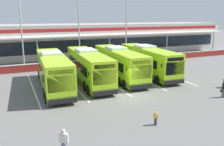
# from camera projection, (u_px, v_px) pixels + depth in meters

# --- Properties ---
(ground_plane) EXTENTS (200.00, 200.00, 0.00)m
(ground_plane) POSITION_uv_depth(u_px,v_px,m) (129.00, 95.00, 23.26)
(ground_plane) COLOR #605E5B
(terminal_building) EXTENTS (70.00, 13.00, 6.00)m
(terminal_building) POSITION_uv_depth(u_px,v_px,m) (65.00, 40.00, 46.51)
(terminal_building) COLOR beige
(terminal_building) RESTS_ON ground
(red_barrier_wall) EXTENTS (60.00, 0.40, 1.10)m
(red_barrier_wall) POSITION_uv_depth(u_px,v_px,m) (85.00, 63.00, 36.04)
(red_barrier_wall) COLOR maroon
(red_barrier_wall) RESTS_ON ground
(coach_bus_leftmost) EXTENTS (3.50, 12.28, 3.78)m
(coach_bus_leftmost) POSITION_uv_depth(u_px,v_px,m) (53.00, 71.00, 25.23)
(coach_bus_leftmost) COLOR #9ED11E
(coach_bus_leftmost) RESTS_ON ground
(coach_bus_left_centre) EXTENTS (3.50, 12.28, 3.78)m
(coach_bus_left_centre) POSITION_uv_depth(u_px,v_px,m) (88.00, 67.00, 27.37)
(coach_bus_left_centre) COLOR #9ED11E
(coach_bus_left_centre) RESTS_ON ground
(coach_bus_centre) EXTENTS (3.50, 12.28, 3.78)m
(coach_bus_centre) POSITION_uv_depth(u_px,v_px,m) (119.00, 64.00, 29.35)
(coach_bus_centre) COLOR #9ED11E
(coach_bus_centre) RESTS_ON ground
(coach_bus_right_centre) EXTENTS (3.50, 12.28, 3.78)m
(coach_bus_right_centre) POSITION_uv_depth(u_px,v_px,m) (148.00, 61.00, 31.02)
(coach_bus_right_centre) COLOR #9ED11E
(coach_bus_right_centre) RESTS_ON ground
(bay_stripe_far_west) EXTENTS (0.14, 13.00, 0.01)m
(bay_stripe_far_west) POSITION_uv_depth(u_px,v_px,m) (33.00, 88.00, 25.31)
(bay_stripe_far_west) COLOR silver
(bay_stripe_far_west) RESTS_ON ground
(bay_stripe_west) EXTENTS (0.14, 13.00, 0.01)m
(bay_stripe_west) POSITION_uv_depth(u_px,v_px,m) (72.00, 84.00, 26.96)
(bay_stripe_west) COLOR silver
(bay_stripe_west) RESTS_ON ground
(bay_stripe_mid_west) EXTENTS (0.14, 13.00, 0.01)m
(bay_stripe_mid_west) POSITION_uv_depth(u_px,v_px,m) (106.00, 80.00, 28.60)
(bay_stripe_mid_west) COLOR silver
(bay_stripe_mid_west) RESTS_ON ground
(bay_stripe_centre) EXTENTS (0.14, 13.00, 0.01)m
(bay_stripe_centre) POSITION_uv_depth(u_px,v_px,m) (136.00, 77.00, 30.25)
(bay_stripe_centre) COLOR silver
(bay_stripe_centre) RESTS_ON ground
(bay_stripe_mid_east) EXTENTS (0.14, 13.00, 0.01)m
(bay_stripe_mid_east) POSITION_uv_depth(u_px,v_px,m) (164.00, 74.00, 31.89)
(bay_stripe_mid_east) COLOR silver
(bay_stripe_mid_east) RESTS_ON ground
(pedestrian_with_handbag) EXTENTS (0.64, 0.42, 1.62)m
(pedestrian_with_handbag) POSITION_uv_depth(u_px,v_px,m) (224.00, 89.00, 22.40)
(pedestrian_with_handbag) COLOR slate
(pedestrian_with_handbag) RESTS_ON ground
(pedestrian_in_dark_coat) EXTENTS (0.48, 0.42, 1.62)m
(pedestrian_in_dark_coat) POSITION_uv_depth(u_px,v_px,m) (64.00, 142.00, 12.89)
(pedestrian_in_dark_coat) COLOR slate
(pedestrian_in_dark_coat) RESTS_ON ground
(pedestrian_child) EXTENTS (0.30, 0.26, 1.00)m
(pedestrian_child) POSITION_uv_depth(u_px,v_px,m) (156.00, 118.00, 16.71)
(pedestrian_child) COLOR #33333D
(pedestrian_child) RESTS_ON ground
(lamp_post_west) EXTENTS (3.24, 0.28, 11.00)m
(lamp_post_west) POSITION_uv_depth(u_px,v_px,m) (21.00, 25.00, 33.96)
(lamp_post_west) COLOR #9E9EA3
(lamp_post_west) RESTS_ON ground
(lamp_post_centre) EXTENTS (3.24, 0.28, 11.00)m
(lamp_post_centre) POSITION_uv_depth(u_px,v_px,m) (79.00, 24.00, 36.47)
(lamp_post_centre) COLOR #9E9EA3
(lamp_post_centre) RESTS_ON ground
(lamp_post_east) EXTENTS (3.24, 0.28, 11.00)m
(lamp_post_east) POSITION_uv_depth(u_px,v_px,m) (126.00, 24.00, 39.32)
(lamp_post_east) COLOR #9E9EA3
(lamp_post_east) RESTS_ON ground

